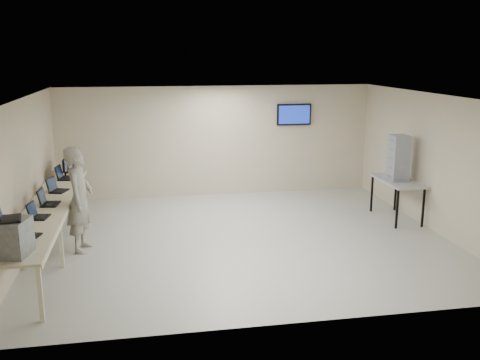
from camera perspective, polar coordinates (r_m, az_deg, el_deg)
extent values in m
cube|color=#B0B1A5|center=(10.69, 0.19, -6.25)|extent=(8.00, 7.00, 0.01)
cube|color=silver|center=(10.10, 0.20, 8.88)|extent=(8.00, 7.00, 0.01)
cube|color=#B0AC94|center=(13.70, -2.45, 4.16)|extent=(8.00, 0.01, 2.80)
cube|color=#B0AC94|center=(7.01, 5.38, -4.90)|extent=(8.00, 0.01, 2.80)
cube|color=#B0AC94|center=(10.38, -22.09, 0.19)|extent=(0.01, 7.00, 2.80)
cube|color=#B0AC94|center=(11.69, 19.87, 1.77)|extent=(0.01, 7.00, 2.80)
cube|color=black|center=(14.00, 5.73, 6.99)|extent=(0.15, 0.04, 0.15)
cube|color=black|center=(13.97, 5.78, 6.97)|extent=(0.90, 0.06, 0.55)
cube|color=#12279C|center=(13.93, 5.82, 6.95)|extent=(0.82, 0.01, 0.47)
cube|color=#C2B88F|center=(10.42, -19.69, -2.50)|extent=(0.75, 6.00, 0.04)
cube|color=beige|center=(10.37, -17.63, -2.59)|extent=(0.02, 6.00, 0.06)
cube|color=beige|center=(7.87, -20.53, -11.20)|extent=(0.06, 0.06, 0.86)
cube|color=beige|center=(9.77, -22.05, -6.53)|extent=(0.06, 0.06, 0.86)
cube|color=beige|center=(9.66, -18.55, -6.45)|extent=(0.06, 0.06, 0.86)
cube|color=beige|center=(11.45, -20.29, -3.51)|extent=(0.06, 0.06, 0.86)
cube|color=beige|center=(11.36, -17.31, -3.41)|extent=(0.06, 0.06, 0.86)
cube|color=beige|center=(13.30, -18.89, -1.11)|extent=(0.06, 0.06, 0.86)
cube|color=beige|center=(13.22, -16.33, -1.01)|extent=(0.06, 0.06, 0.86)
cube|color=gray|center=(7.92, -23.15, -5.67)|extent=(0.52, 0.56, 0.51)
cube|color=black|center=(7.84, -23.33, -3.83)|extent=(0.35, 0.43, 0.02)
cube|color=black|center=(8.64, -21.61, -5.67)|extent=(0.36, 0.43, 0.02)
cube|color=black|center=(8.62, -22.57, -4.77)|extent=(0.16, 0.36, 0.27)
cube|color=#121E36|center=(8.62, -22.47, -4.77)|extent=(0.13, 0.31, 0.22)
cube|color=black|center=(9.58, -20.53, -3.75)|extent=(0.31, 0.39, 0.02)
cube|color=black|center=(9.57, -21.34, -2.98)|extent=(0.12, 0.34, 0.25)
cube|color=#121E36|center=(9.56, -21.26, -2.98)|extent=(0.10, 0.30, 0.21)
cube|color=black|center=(10.34, -19.57, -2.44)|extent=(0.32, 0.42, 0.02)
cube|color=black|center=(10.32, -20.41, -1.64)|extent=(0.11, 0.38, 0.28)
cube|color=#121E36|center=(10.32, -20.32, -1.64)|extent=(0.09, 0.33, 0.23)
cube|color=black|center=(11.25, -18.73, -1.13)|extent=(0.38, 0.44, 0.02)
cube|color=black|center=(11.24, -19.48, -0.42)|extent=(0.18, 0.36, 0.27)
cube|color=#121E36|center=(11.24, -19.40, -0.42)|extent=(0.15, 0.31, 0.23)
cube|color=black|center=(12.33, -18.04, 0.15)|extent=(0.35, 0.44, 0.02)
cube|color=black|center=(12.31, -18.74, 0.82)|extent=(0.14, 0.38, 0.28)
cube|color=#121E36|center=(12.31, -18.67, 0.82)|extent=(0.11, 0.33, 0.23)
cylinder|color=black|center=(12.56, -18.11, 0.36)|extent=(0.19, 0.19, 0.01)
cube|color=black|center=(12.54, -18.13, 0.72)|extent=(0.04, 0.03, 0.15)
cube|color=black|center=(12.50, -18.19, 1.55)|extent=(0.05, 0.42, 0.28)
cube|color=#121E36|center=(12.50, -18.08, 1.55)|extent=(0.00, 0.38, 0.24)
cylinder|color=black|center=(12.99, -17.85, 0.79)|extent=(0.19, 0.19, 0.01)
cube|color=black|center=(12.97, -17.88, 1.16)|extent=(0.04, 0.03, 0.15)
cube|color=black|center=(12.93, -17.94, 1.99)|extent=(0.05, 0.43, 0.29)
cube|color=#121E36|center=(12.93, -17.82, 2.00)|extent=(0.00, 0.39, 0.25)
imported|color=gray|center=(10.23, -16.73, -1.99)|extent=(0.58, 0.78, 1.96)
cube|color=#9C9C9C|center=(12.20, 16.47, -0.09)|extent=(0.69, 1.48, 0.04)
cube|color=black|center=(11.63, 16.41, -2.99)|extent=(0.04, 0.04, 0.85)
cube|color=black|center=(12.74, 13.88, -1.43)|extent=(0.04, 0.04, 0.85)
cube|color=black|center=(11.90, 18.96, -2.81)|extent=(0.04, 0.04, 0.85)
cube|color=black|center=(12.99, 16.26, -1.29)|extent=(0.04, 0.04, 0.85)
cube|color=#929BAC|center=(12.16, 16.42, 0.45)|extent=(0.38, 0.42, 0.20)
cube|color=#929BAC|center=(12.12, 16.48, 1.36)|extent=(0.38, 0.42, 0.20)
cube|color=#929BAC|center=(12.09, 16.54, 2.28)|extent=(0.38, 0.42, 0.20)
cube|color=#929BAC|center=(12.05, 16.60, 3.20)|extent=(0.38, 0.42, 0.20)
cube|color=#929BAC|center=(12.02, 16.67, 4.13)|extent=(0.38, 0.42, 0.20)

